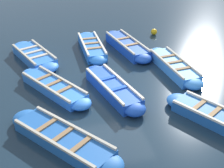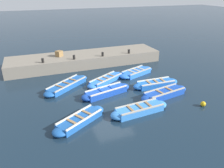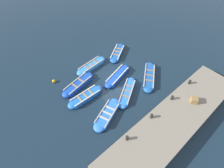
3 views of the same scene
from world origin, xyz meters
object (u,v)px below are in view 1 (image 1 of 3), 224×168
Objects in this scene: boat_near_quay at (214,117)px; buoy_orange_near at (154,32)px; boat_stern_in at (54,87)px; boat_end_of_row at (34,56)px; boat_bow_out at (127,46)px; boat_outer_left at (92,47)px; boat_centre at (63,139)px; boat_mid_row at (174,67)px; boat_tucked at (113,88)px.

boat_near_quay is 7.10m from buoy_orange_near.
boat_end_of_row is (0.53, -2.72, 0.02)m from boat_stern_in.
boat_bow_out is 1.06× the size of boat_end_of_row.
boat_bow_out is 1.56m from boat_outer_left.
boat_centre is 4.50m from boat_near_quay.
boat_mid_row is 11.60× the size of buoy_orange_near.
boat_end_of_row reaches higher than boat_stern_in.
boat_bow_out is at bearing 37.34° from buoy_orange_near.
boat_near_quay reaches higher than buoy_orange_near.
buoy_orange_near is (-3.39, -4.73, -0.05)m from boat_tucked.
boat_stern_in is 0.95× the size of boat_centre.
buoy_orange_near is at bearing -100.02° from boat_mid_row.
boat_centre is 6.13m from boat_outer_left.
boat_bow_out is at bearing -122.74° from boat_centre.
boat_centre is (4.71, 3.13, -0.02)m from boat_mid_row.
boat_centre is 1.08× the size of boat_outer_left.
boat_stern_in is 6.71m from buoy_orange_near.
boat_stern_in is 2.83m from boat_centre.
boat_end_of_row is at bearing -84.97° from boat_centre.
boat_centre is at bearing 89.15° from boat_stern_in.
boat_outer_left reaches higher than boat_centre.
boat_mid_row is 1.09× the size of boat_near_quay.
boat_end_of_row is at bearing 12.97° from buoy_orange_near.
boat_tucked reaches higher than buoy_orange_near.
boat_stern_in is 0.95× the size of boat_bow_out.
boat_mid_row is 0.97× the size of boat_centre.
boat_outer_left reaches higher than boat_near_quay.
boat_near_quay is (-2.51, 2.32, -0.03)m from boat_tucked.
boat_bow_out reaches higher than boat_outer_left.
boat_near_quay is (-4.50, 0.15, 0.00)m from boat_centre.
buoy_orange_near is (-5.33, -4.07, -0.01)m from boat_stern_in.
boat_end_of_row is (2.49, 0.25, -0.01)m from boat_outer_left.
boat_near_quay reaches higher than boat_centre.
boat_end_of_row is at bearing -24.91° from boat_mid_row.
buoy_orange_near is at bearing -97.12° from boat_near_quay.
boat_centre reaches higher than buoy_orange_near.
boat_near_quay is at bearing 146.23° from boat_stern_in.
boat_centre reaches higher than boat_stern_in.
boat_stern_in is 1.06× the size of boat_near_quay.
boat_bow_out reaches higher than buoy_orange_near.
boat_tucked is 1.05× the size of boat_end_of_row.
boat_outer_left reaches higher than boat_stern_in.
boat_tucked reaches higher than boat_centre.
boat_outer_left is at bearing -11.36° from boat_bow_out.
boat_bow_out is 11.89× the size of buoy_orange_near.
boat_tucked reaches higher than boat_outer_left.
boat_near_quay reaches higher than boat_stern_in.
boat_outer_left is 3.55m from buoy_orange_near.
buoy_orange_near is (-1.84, -1.41, -0.05)m from boat_bow_out.
boat_mid_row is 3.82m from buoy_orange_near.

